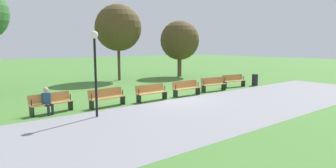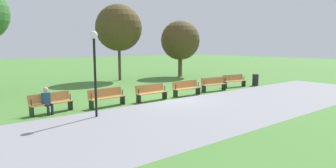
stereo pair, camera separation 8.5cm
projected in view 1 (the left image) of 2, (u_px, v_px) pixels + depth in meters
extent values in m
plane|color=#477A33|center=(171.00, 98.00, 16.26)|extent=(120.00, 120.00, 0.00)
cube|color=gray|center=(217.00, 109.00, 13.52)|extent=(27.55, 6.37, 0.01)
cube|color=#B27538|center=(234.00, 81.00, 20.61)|extent=(1.95, 0.74, 0.04)
cube|color=#B27538|center=(232.00, 77.00, 20.75)|extent=(1.90, 0.41, 0.40)
cube|color=black|center=(243.00, 83.00, 21.07)|extent=(0.12, 0.38, 0.43)
cylinder|color=black|center=(244.00, 78.00, 21.00)|extent=(0.05, 0.05, 0.30)
cube|color=black|center=(225.00, 85.00, 20.21)|extent=(0.12, 0.38, 0.43)
cylinder|color=black|center=(225.00, 79.00, 20.14)|extent=(0.05, 0.05, 0.30)
cube|color=#B27538|center=(214.00, 84.00, 18.75)|extent=(1.94, 0.62, 0.04)
cube|color=#B27538|center=(212.00, 81.00, 18.89)|extent=(1.91, 0.29, 0.40)
cube|color=black|center=(224.00, 87.00, 19.27)|extent=(0.10, 0.38, 0.43)
cylinder|color=black|center=(224.00, 81.00, 19.20)|extent=(0.05, 0.05, 0.30)
cube|color=black|center=(204.00, 89.00, 18.30)|extent=(0.10, 0.38, 0.43)
cylinder|color=black|center=(204.00, 83.00, 18.23)|extent=(0.05, 0.05, 0.30)
cube|color=#B27538|center=(187.00, 88.00, 17.02)|extent=(1.92, 0.50, 0.04)
cube|color=#B27538|center=(185.00, 84.00, 17.15)|extent=(1.91, 0.17, 0.40)
cube|color=black|center=(198.00, 91.00, 17.58)|extent=(0.07, 0.38, 0.43)
cylinder|color=black|center=(198.00, 85.00, 17.51)|extent=(0.05, 0.05, 0.30)
cube|color=black|center=(175.00, 94.00, 16.52)|extent=(0.07, 0.38, 0.43)
cylinder|color=black|center=(176.00, 87.00, 16.45)|extent=(0.05, 0.05, 0.30)
cube|color=#B27538|center=(152.00, 93.00, 15.41)|extent=(1.92, 0.50, 0.04)
cube|color=#B27538|center=(150.00, 88.00, 15.53)|extent=(1.91, 0.17, 0.40)
cube|color=black|center=(165.00, 95.00, 16.02)|extent=(0.07, 0.38, 0.43)
cylinder|color=black|center=(165.00, 88.00, 15.95)|extent=(0.05, 0.05, 0.30)
cube|color=black|center=(139.00, 99.00, 14.87)|extent=(0.07, 0.38, 0.43)
cylinder|color=black|center=(139.00, 92.00, 14.80)|extent=(0.05, 0.05, 0.30)
cube|color=#B27538|center=(108.00, 98.00, 13.94)|extent=(1.94, 0.62, 0.04)
cube|color=#B27538|center=(105.00, 92.00, 14.05)|extent=(1.91, 0.29, 0.40)
cube|color=black|center=(123.00, 100.00, 14.59)|extent=(0.10, 0.38, 0.43)
cylinder|color=black|center=(123.00, 93.00, 14.52)|extent=(0.05, 0.05, 0.30)
cube|color=black|center=(92.00, 105.00, 13.35)|extent=(0.10, 0.38, 0.43)
cylinder|color=black|center=(91.00, 97.00, 13.28)|extent=(0.05, 0.05, 0.30)
cube|color=#B27538|center=(52.00, 103.00, 12.61)|extent=(1.95, 0.74, 0.04)
cube|color=#B27538|center=(49.00, 97.00, 12.70)|extent=(1.90, 0.41, 0.40)
cube|color=black|center=(70.00, 105.00, 13.29)|extent=(0.12, 0.38, 0.43)
cylinder|color=black|center=(70.00, 97.00, 13.23)|extent=(0.05, 0.05, 0.30)
cube|color=black|center=(32.00, 112.00, 11.98)|extent=(0.12, 0.38, 0.43)
cylinder|color=black|center=(31.00, 103.00, 11.91)|extent=(0.05, 0.05, 0.30)
cube|color=navy|center=(46.00, 98.00, 12.41)|extent=(0.35, 0.25, 0.50)
sphere|color=tan|center=(46.00, 90.00, 12.34)|extent=(0.22, 0.22, 0.22)
cylinder|color=#23232D|center=(50.00, 105.00, 12.39)|extent=(0.19, 0.38, 0.13)
cylinder|color=#23232D|center=(53.00, 110.00, 12.30)|extent=(0.13, 0.13, 0.43)
cylinder|color=#23232D|center=(46.00, 105.00, 12.26)|extent=(0.19, 0.38, 0.13)
cylinder|color=#23232D|center=(49.00, 111.00, 12.17)|extent=(0.13, 0.13, 0.43)
cylinder|color=#4C3828|center=(119.00, 62.00, 24.52)|extent=(0.24, 0.24, 3.24)
sphere|color=#4C3D1E|center=(118.00, 28.00, 24.13)|extent=(3.98, 3.98, 3.98)
cylinder|color=brown|center=(179.00, 65.00, 27.61)|extent=(0.39, 0.39, 2.30)
sphere|color=#4C3D1E|center=(180.00, 40.00, 27.29)|extent=(3.77, 3.77, 3.77)
cylinder|color=black|center=(96.00, 78.00, 11.79)|extent=(0.10, 0.10, 3.31)
sphere|color=white|center=(94.00, 35.00, 11.55)|extent=(0.32, 0.32, 0.32)
cylinder|color=black|center=(255.00, 80.00, 21.48)|extent=(0.45, 0.45, 0.86)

